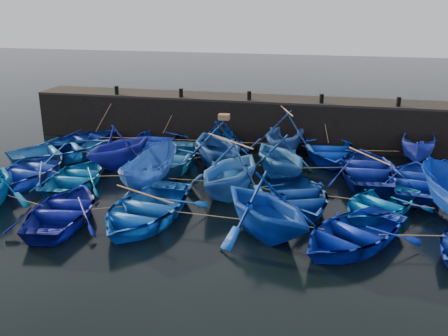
% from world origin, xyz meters
% --- Properties ---
extents(ground, '(120.00, 120.00, 0.00)m').
position_xyz_m(ground, '(0.00, 0.00, 0.00)').
color(ground, black).
rests_on(ground, ground).
extents(quay_wall, '(26.00, 2.50, 2.50)m').
position_xyz_m(quay_wall, '(0.00, 10.50, 1.25)').
color(quay_wall, black).
rests_on(quay_wall, ground).
extents(quay_top, '(26.00, 2.50, 0.12)m').
position_xyz_m(quay_top, '(0.00, 10.50, 2.56)').
color(quay_top, black).
rests_on(quay_top, quay_wall).
extents(bollard_0, '(0.24, 0.24, 0.50)m').
position_xyz_m(bollard_0, '(-8.00, 9.60, 2.87)').
color(bollard_0, black).
rests_on(bollard_0, quay_top).
extents(bollard_1, '(0.24, 0.24, 0.50)m').
position_xyz_m(bollard_1, '(-4.00, 9.60, 2.87)').
color(bollard_1, black).
rests_on(bollard_1, quay_top).
extents(bollard_2, '(0.24, 0.24, 0.50)m').
position_xyz_m(bollard_2, '(0.00, 9.60, 2.87)').
color(bollard_2, black).
rests_on(bollard_2, quay_top).
extents(bollard_3, '(0.24, 0.24, 0.50)m').
position_xyz_m(bollard_3, '(4.00, 9.60, 2.87)').
color(bollard_3, black).
rests_on(bollard_3, quay_top).
extents(bollard_4, '(0.24, 0.24, 0.50)m').
position_xyz_m(bollard_4, '(8.00, 9.60, 2.87)').
color(bollard_4, black).
rests_on(bollard_4, quay_top).
extents(boat_0, '(4.90, 5.33, 0.90)m').
position_xyz_m(boat_0, '(-9.01, 7.32, 0.45)').
color(boat_0, navy).
rests_on(boat_0, ground).
extents(boat_1, '(3.73, 5.04, 1.01)m').
position_xyz_m(boat_1, '(-4.98, 7.81, 0.50)').
color(boat_1, '#0A2098').
rests_on(boat_1, ground).
extents(boat_2, '(3.89, 4.27, 1.93)m').
position_xyz_m(boat_2, '(-1.28, 8.05, 0.97)').
color(boat_2, navy).
rests_on(boat_2, ground).
extents(boat_3, '(4.75, 5.25, 2.41)m').
position_xyz_m(boat_3, '(2.22, 8.24, 1.20)').
color(boat_3, '#315AB6').
rests_on(boat_3, ground).
extents(boat_4, '(4.61, 5.92, 1.12)m').
position_xyz_m(boat_4, '(4.54, 7.84, 0.56)').
color(boat_4, '#002492').
rests_on(boat_4, ground).
extents(boat_5, '(2.33, 4.58, 1.69)m').
position_xyz_m(boat_5, '(9.06, 8.25, 0.85)').
color(boat_5, '#202F9B').
rests_on(boat_5, ground).
extents(boat_6, '(6.32, 6.41, 1.09)m').
position_xyz_m(boat_6, '(-9.04, 4.68, 0.55)').
color(boat_6, '#1D5BAE').
rests_on(boat_6, ground).
extents(boat_7, '(4.90, 5.20, 2.18)m').
position_xyz_m(boat_7, '(-5.60, 4.30, 1.09)').
color(boat_7, navy).
rests_on(boat_7, ground).
extents(boat_8, '(3.99, 5.55, 1.15)m').
position_xyz_m(boat_8, '(-3.13, 4.34, 0.57)').
color(boat_8, '#3078C1').
rests_on(boat_8, ground).
extents(boat_9, '(6.04, 6.24, 2.51)m').
position_xyz_m(boat_9, '(-0.72, 5.06, 1.26)').
color(boat_9, navy).
rests_on(boat_9, ground).
extents(boat_10, '(5.32, 5.49, 2.21)m').
position_xyz_m(boat_10, '(2.42, 4.40, 1.10)').
color(boat_10, '#1B5598').
rests_on(boat_10, ground).
extents(boat_11, '(4.31, 5.76, 1.14)m').
position_xyz_m(boat_11, '(6.43, 5.02, 0.57)').
color(boat_11, navy).
rests_on(boat_11, ground).
extents(boat_12, '(4.15, 5.32, 1.01)m').
position_xyz_m(boat_12, '(8.44, 4.06, 0.51)').
color(boat_12, '#0C279B').
rests_on(boat_12, ground).
extents(boat_13, '(3.89, 5.04, 0.97)m').
position_xyz_m(boat_13, '(-8.77, 1.56, 0.48)').
color(boat_13, '#1935A2').
rests_on(boat_13, ground).
extents(boat_14, '(3.46, 4.63, 0.92)m').
position_xyz_m(boat_14, '(-6.31, 1.27, 0.46)').
color(boat_14, '#0B5CA1').
rests_on(boat_14, ground).
extents(boat_15, '(2.00, 4.47, 1.68)m').
position_xyz_m(boat_15, '(-3.05, 1.71, 0.84)').
color(boat_15, '#20488E').
rests_on(boat_15, ground).
extents(boat_16, '(4.93, 5.38, 2.39)m').
position_xyz_m(boat_16, '(0.58, 1.75, 1.19)').
color(boat_16, blue).
rests_on(boat_16, ground).
extents(boat_17, '(5.02, 5.82, 1.01)m').
position_xyz_m(boat_17, '(3.49, 1.20, 0.51)').
color(boat_17, navy).
rests_on(boat_17, ground).
extents(boat_18, '(5.08, 5.45, 0.92)m').
position_xyz_m(boat_18, '(6.66, 1.03, 0.46)').
color(boat_18, '#0562BF').
rests_on(boat_18, ground).
extents(boat_21, '(4.04, 5.17, 0.98)m').
position_xyz_m(boat_21, '(-4.94, -2.25, 0.49)').
color(boat_21, navy).
rests_on(boat_21, ground).
extents(boat_22, '(4.44, 5.78, 1.11)m').
position_xyz_m(boat_22, '(-1.95, -1.65, 0.56)').
color(boat_22, blue).
rests_on(boat_22, ground).
extents(boat_23, '(5.87, 5.86, 2.34)m').
position_xyz_m(boat_23, '(2.63, -1.80, 1.17)').
color(boat_23, '#053196').
rests_on(boat_23, ground).
extents(boat_24, '(5.64, 5.97, 1.01)m').
position_xyz_m(boat_24, '(5.59, -1.98, 0.50)').
color(boat_24, '#041E9C').
rests_on(boat_24, ground).
extents(wooden_crate, '(0.52, 0.43, 0.26)m').
position_xyz_m(wooden_crate, '(-0.42, 5.06, 2.64)').
color(wooden_crate, brown).
rests_on(wooden_crate, boat_9).
extents(mooring_ropes, '(18.11, 11.79, 2.10)m').
position_xyz_m(mooring_ropes, '(0.27, 4.87, 0.86)').
color(mooring_ropes, tan).
rests_on(mooring_ropes, ground).
extents(loose_oars, '(10.64, 11.97, 1.35)m').
position_xyz_m(loose_oars, '(1.82, 3.34, 1.79)').
color(loose_oars, '#99724C').
rests_on(loose_oars, ground).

